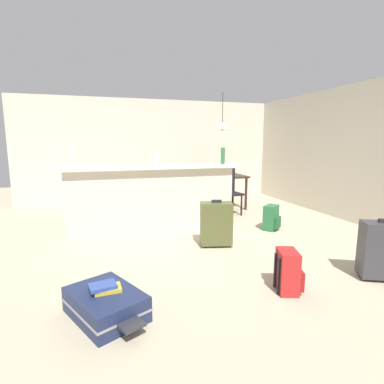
{
  "coord_description": "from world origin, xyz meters",
  "views": [
    {
      "loc": [
        -1.41,
        -4.56,
        1.47
      ],
      "look_at": [
        0.09,
        0.28,
        0.63
      ],
      "focal_mm": 28.27,
      "sensor_mm": 36.0,
      "label": 1
    }
  ],
  "objects": [
    {
      "name": "ground_plane",
      "position": [
        0.0,
        0.0,
        -0.03
      ],
      "size": [
        13.0,
        13.0,
        0.05
      ],
      "primitive_type": "cube",
      "color": "#BCAD8E"
    },
    {
      "name": "wall_back",
      "position": [
        0.0,
        3.05,
        1.25
      ],
      "size": [
        6.6,
        0.1,
        2.5
      ],
      "primitive_type": "cube",
      "color": "beige",
      "rests_on": "ground_plane"
    },
    {
      "name": "wall_right",
      "position": [
        3.05,
        0.3,
        1.25
      ],
      "size": [
        0.1,
        6.0,
        2.5
      ],
      "primitive_type": "cube",
      "color": "beige",
      "rests_on": "ground_plane"
    },
    {
      "name": "partition_half_wall",
      "position": [
        -0.55,
        0.43,
        0.52
      ],
      "size": [
        2.8,
        0.2,
        1.03
      ],
      "primitive_type": "cube",
      "color": "beige",
      "rests_on": "ground_plane"
    },
    {
      "name": "bar_countertop",
      "position": [
        -0.55,
        0.43,
        1.06
      ],
      "size": [
        2.96,
        0.4,
        0.05
      ],
      "primitive_type": "cube",
      "color": "white",
      "rests_on": "partition_half_wall"
    },
    {
      "name": "bottle_white",
      "position": [
        -1.77,
        0.34,
        1.23
      ],
      "size": [
        0.06,
        0.06,
        0.3
      ],
      "primitive_type": "cylinder",
      "color": "silver",
      "rests_on": "bar_countertop"
    },
    {
      "name": "bottle_clear",
      "position": [
        -0.5,
        0.34,
        1.2
      ],
      "size": [
        0.07,
        0.07,
        0.23
      ],
      "primitive_type": "cylinder",
      "color": "silver",
      "rests_on": "bar_countertop"
    },
    {
      "name": "bottle_green",
      "position": [
        0.7,
        0.4,
        1.23
      ],
      "size": [
        0.07,
        0.07,
        0.29
      ],
      "primitive_type": "cylinder",
      "color": "#2D6B38",
      "rests_on": "bar_countertop"
    },
    {
      "name": "dining_table",
      "position": [
        1.14,
        1.61,
        0.65
      ],
      "size": [
        1.1,
        0.8,
        0.74
      ],
      "color": "#332319",
      "rests_on": "ground_plane"
    },
    {
      "name": "dining_chair_near_partition",
      "position": [
        1.11,
        1.04,
        0.52
      ],
      "size": [
        0.45,
        0.45,
        0.93
      ],
      "color": "black",
      "rests_on": "ground_plane"
    },
    {
      "name": "dining_chair_far_side",
      "position": [
        1.19,
        2.17,
        0.52
      ],
      "size": [
        0.46,
        0.46,
        0.93
      ],
      "color": "black",
      "rests_on": "ground_plane"
    },
    {
      "name": "pendant_lamp",
      "position": [
        1.16,
        1.54,
        1.82
      ],
      "size": [
        0.34,
        0.34,
        0.8
      ],
      "color": "black"
    },
    {
      "name": "suitcase_flat_navy",
      "position": [
        -1.41,
        -2.07,
        0.11
      ],
      "size": [
        0.75,
        0.89,
        0.22
      ],
      "color": "#1E284C",
      "rests_on": "ground_plane"
    },
    {
      "name": "suitcase_upright_olive",
      "position": [
        0.15,
        -0.7,
        0.33
      ],
      "size": [
        0.49,
        0.34,
        0.67
      ],
      "color": "#51562D",
      "rests_on": "ground_plane"
    },
    {
      "name": "backpack_red",
      "position": [
        0.33,
        -2.15,
        0.2
      ],
      "size": [
        0.3,
        0.32,
        0.42
      ],
      "color": "red",
      "rests_on": "ground_plane"
    },
    {
      "name": "backpack_green",
      "position": [
        1.33,
        -0.23,
        0.2
      ],
      "size": [
        0.34,
        0.33,
        0.42
      ],
      "color": "#286B3D",
      "rests_on": "ground_plane"
    },
    {
      "name": "suitcase_upright_charcoal",
      "position": [
        1.46,
        -2.22,
        0.33
      ],
      "size": [
        0.5,
        0.41,
        0.67
      ],
      "color": "#38383D",
      "rests_on": "ground_plane"
    },
    {
      "name": "book_stack",
      "position": [
        -1.41,
        -2.06,
        0.25
      ],
      "size": [
        0.28,
        0.2,
        0.06
      ],
      "color": "gold",
      "rests_on": "suitcase_flat_navy"
    }
  ]
}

